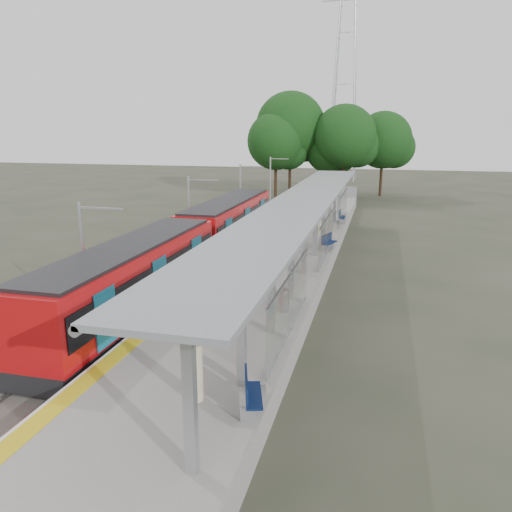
# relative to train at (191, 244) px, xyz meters

# --- Properties ---
(ground) EXTENTS (200.00, 200.00, 0.00)m
(ground) POSITION_rel_train_xyz_m (4.50, -14.63, -2.05)
(ground) COLOR #474438
(ground) RESTS_ON ground
(trackbed) EXTENTS (3.00, 70.00, 0.24)m
(trackbed) POSITION_rel_train_xyz_m (-0.00, 5.37, -1.93)
(trackbed) COLOR #59544C
(trackbed) RESTS_ON ground
(platform) EXTENTS (6.00, 50.00, 1.00)m
(platform) POSITION_rel_train_xyz_m (4.50, 5.37, -1.55)
(platform) COLOR gray
(platform) RESTS_ON ground
(tactile_strip) EXTENTS (0.60, 50.00, 0.02)m
(tactile_strip) POSITION_rel_train_xyz_m (1.95, 5.37, -1.04)
(tactile_strip) COLOR gold
(tactile_strip) RESTS_ON platform
(end_fence) EXTENTS (6.00, 0.10, 1.20)m
(end_fence) POSITION_rel_train_xyz_m (4.50, 30.32, -0.45)
(end_fence) COLOR #9EA0A5
(end_fence) RESTS_ON platform
(train) EXTENTS (2.74, 27.60, 3.62)m
(train) POSITION_rel_train_xyz_m (0.00, 0.00, 0.00)
(train) COLOR black
(train) RESTS_ON ground
(canopy) EXTENTS (3.27, 38.00, 3.66)m
(canopy) POSITION_rel_train_xyz_m (6.11, 1.56, 2.15)
(canopy) COLOR #9EA0A5
(canopy) RESTS_ON platform
(pylon) EXTENTS (8.00, 4.00, 38.00)m
(pylon) POSITION_rel_train_xyz_m (3.50, 58.37, 16.95)
(pylon) COLOR #9EA0A5
(pylon) RESTS_ON ground
(tree_cluster) EXTENTS (19.71, 11.84, 12.92)m
(tree_cluster) POSITION_rel_train_xyz_m (2.41, 37.69, 5.43)
(tree_cluster) COLOR #382316
(tree_cluster) RESTS_ON ground
(catenary_masts) EXTENTS (2.08, 48.16, 5.40)m
(catenary_masts) POSITION_rel_train_xyz_m (-1.72, 4.37, 0.86)
(catenary_masts) COLOR #9EA0A5
(catenary_masts) RESTS_ON ground
(bench_near) EXTENTS (0.85, 1.51, 0.99)m
(bench_near) POSITION_rel_train_xyz_m (7.10, -13.91, -0.53)
(bench_near) COLOR navy
(bench_near) RESTS_ON platform
(bench_mid) EXTENTS (0.87, 1.53, 1.00)m
(bench_mid) POSITION_rel_train_xyz_m (7.11, 5.01, -0.52)
(bench_mid) COLOR navy
(bench_mid) RESTS_ON platform
(bench_far) EXTENTS (0.47, 1.49, 1.02)m
(bench_far) POSITION_rel_train_xyz_m (7.11, 14.63, -0.52)
(bench_far) COLOR navy
(bench_far) RESTS_ON platform
(info_pillar_near) EXTENTS (0.44, 0.44, 1.96)m
(info_pillar_near) POSITION_rel_train_xyz_m (5.49, -13.78, -0.20)
(info_pillar_near) COLOR beige
(info_pillar_near) RESTS_ON platform
(info_pillar_far) EXTENTS (0.43, 0.43, 1.91)m
(info_pillar_far) POSITION_rel_train_xyz_m (6.07, 9.19, -0.22)
(info_pillar_far) COLOR beige
(info_pillar_far) RESTS_ON platform
(litter_bin) EXTENTS (0.59, 0.59, 0.95)m
(litter_bin) POSITION_rel_train_xyz_m (6.54, -6.33, -0.58)
(litter_bin) COLOR #9EA0A5
(litter_bin) RESTS_ON platform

